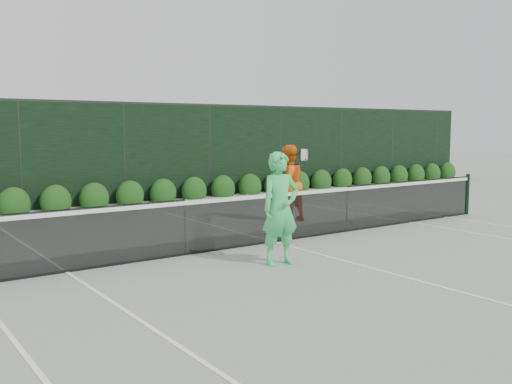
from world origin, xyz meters
TOP-DOWN VIEW (x-y plane):
  - ground at (0.00, 0.00)m, footprint 80.00×80.00m
  - tennis_net at (-0.02, 0.00)m, footprint 12.90×0.10m
  - player_woman at (-1.02, -1.51)m, footprint 0.73×0.52m
  - player_man at (1.83, 1.85)m, footprint 0.99×0.80m
  - court_lines at (0.00, 0.00)m, footprint 11.03×23.83m
  - windscreen_fence at (0.00, -2.71)m, footprint 32.00×21.07m
  - hedge_row at (-0.00, 7.15)m, footprint 31.66×0.65m
  - tennis_balls at (-0.22, 0.33)m, footprint 4.76×0.76m

SIDE VIEW (x-z plane):
  - ground at x=0.00m, z-range 0.00..0.00m
  - court_lines at x=0.00m, z-range 0.00..0.01m
  - tennis_balls at x=-0.22m, z-range 0.00..0.07m
  - hedge_row at x=0.00m, z-range -0.23..0.70m
  - tennis_net at x=-0.02m, z-range 0.00..1.07m
  - player_man at x=1.83m, z-range 0.00..1.87m
  - player_woman at x=-1.02m, z-range 0.00..1.88m
  - windscreen_fence at x=0.00m, z-range -0.02..3.04m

